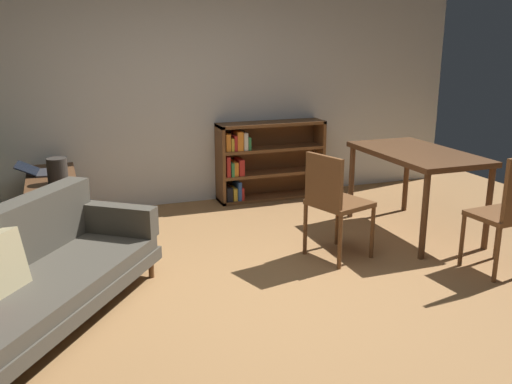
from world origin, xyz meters
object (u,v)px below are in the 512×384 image
(open_laptop, at_px, (42,171))
(dining_chair_near, at_px, (334,199))
(desk_speaker, at_px, (57,171))
(dining_chair_far, at_px, (510,208))
(media_console, at_px, (54,207))
(fabric_couch, at_px, (22,276))
(bookshelf, at_px, (263,160))
(dining_table, at_px, (417,160))

(open_laptop, height_order, dining_chair_near, dining_chair_near)
(open_laptop, height_order, desk_speaker, desk_speaker)
(dining_chair_near, distance_m, dining_chair_far, 1.39)
(desk_speaker, bearing_deg, media_console, 102.00)
(fabric_couch, height_order, dining_chair_far, dining_chair_far)
(dining_chair_near, bearing_deg, dining_chair_far, -33.58)
(dining_chair_far, distance_m, bookshelf, 2.94)
(dining_chair_near, height_order, dining_chair_far, dining_chair_far)
(desk_speaker, bearing_deg, dining_chair_far, -29.07)
(fabric_couch, relative_size, dining_table, 1.55)
(desk_speaker, distance_m, dining_chair_near, 2.44)
(bookshelf, bearing_deg, desk_speaker, -158.79)
(fabric_couch, relative_size, dining_chair_near, 2.27)
(fabric_couch, height_order, open_laptop, fabric_couch)
(fabric_couch, bearing_deg, media_console, 83.14)
(dining_chair_near, xyz_separation_m, bookshelf, (0.11, 1.97, -0.08))
(fabric_couch, relative_size, bookshelf, 1.65)
(desk_speaker, distance_m, bookshelf, 2.46)
(media_console, relative_size, dining_chair_near, 1.22)
(bookshelf, bearing_deg, dining_chair_near, -93.08)
(desk_speaker, relative_size, dining_chair_near, 0.24)
(dining_chair_near, relative_size, dining_chair_far, 0.94)
(open_laptop, height_order, dining_chair_far, dining_chair_far)
(desk_speaker, bearing_deg, open_laptop, 108.09)
(open_laptop, relative_size, dining_chair_far, 0.45)
(fabric_couch, bearing_deg, open_laptop, 85.89)
(open_laptop, bearing_deg, media_console, -59.94)
(media_console, distance_m, dining_table, 3.49)
(fabric_couch, height_order, desk_speaker, desk_speaker)
(dining_chair_far, bearing_deg, dining_chair_near, 146.42)
(dining_chair_far, bearing_deg, dining_table, 94.94)
(desk_speaker, distance_m, dining_table, 3.32)
(media_console, height_order, desk_speaker, desk_speaker)
(bookshelf, bearing_deg, open_laptop, -169.21)
(fabric_couch, xyz_separation_m, dining_chair_far, (3.61, -0.37, 0.18))
(fabric_couch, height_order, media_console, fabric_couch)
(fabric_couch, bearing_deg, bookshelf, 42.79)
(media_console, height_order, dining_chair_near, dining_chair_near)
(dining_chair_near, bearing_deg, media_console, 148.39)
(media_console, relative_size, dining_table, 0.83)
(desk_speaker, relative_size, dining_chair_far, 0.23)
(fabric_couch, height_order, dining_table, dining_table)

